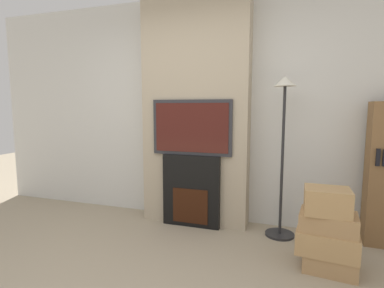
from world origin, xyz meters
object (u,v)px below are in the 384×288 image
object	(u,v)px
box_stack	(328,232)
floor_lamp	(283,136)
television	(192,128)
fireplace	(192,191)

from	to	relation	value
box_stack	floor_lamp	bearing A→B (deg)	124.29
television	fireplace	bearing A→B (deg)	90.00
floor_lamp	box_stack	distance (m)	1.04
fireplace	box_stack	bearing A→B (deg)	-22.31
fireplace	floor_lamp	distance (m)	1.20
fireplace	box_stack	size ratio (longest dim) A/B	1.17
television	box_stack	size ratio (longest dim) A/B	1.30
television	box_stack	bearing A→B (deg)	-22.24
floor_lamp	television	bearing A→B (deg)	-179.05
television	floor_lamp	size ratio (longest dim) A/B	0.55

